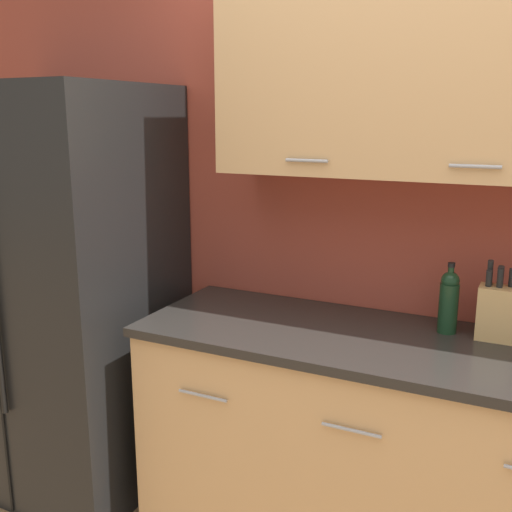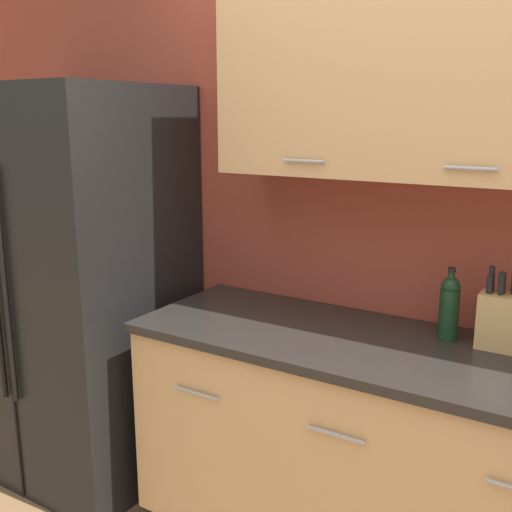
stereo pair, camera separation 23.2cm
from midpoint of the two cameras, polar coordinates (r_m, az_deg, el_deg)
name	(u,v)px [view 2 (the right image)]	position (r m, az deg, el deg)	size (l,w,h in m)	color
wall_back	(473,184)	(2.32, 22.76, 6.34)	(10.00, 0.39, 2.60)	#993D2D
counter_unit	(446,477)	(2.35, 20.54, -19.16)	(2.36, 0.64, 0.91)	black
refrigerator	(76,286)	(2.90, -14.60, -2.77)	(0.92, 0.79, 1.82)	black
knife_block	(498,319)	(2.25, 24.89, -5.53)	(0.13, 0.10, 0.29)	tan
wine_bottle	(450,307)	(2.27, 20.88, -4.59)	(0.07, 0.07, 0.26)	black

